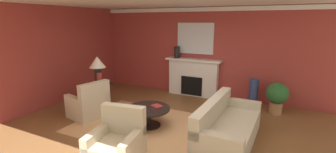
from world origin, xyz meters
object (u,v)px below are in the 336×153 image
at_px(mantel_mirror, 195,38).
at_px(sofa, 227,129).
at_px(vase_mantel_left, 177,52).
at_px(fireplace, 193,78).
at_px(vase_tall_corner, 253,93).
at_px(side_table, 99,94).
at_px(potted_plant, 277,95).
at_px(armchair_near_window, 89,105).
at_px(armchair_facing_fireplace, 117,147).
at_px(table_lamp, 97,65).
at_px(vase_on_side_table, 99,79).
at_px(coffee_table, 148,112).

bearing_deg(mantel_mirror, sofa, -58.27).
bearing_deg(vase_mantel_left, sofa, -48.80).
distance_m(fireplace, vase_tall_corner, 1.93).
xyz_separation_m(side_table, potted_plant, (4.46, 1.71, 0.09)).
xyz_separation_m(armchair_near_window, armchair_facing_fireplace, (1.89, -1.29, 0.00)).
bearing_deg(vase_tall_corner, table_lamp, -153.83).
bearing_deg(fireplace, vase_on_side_table, -127.93).
height_order(coffee_table, potted_plant, potted_plant).
bearing_deg(vase_on_side_table, potted_plant, 23.01).
distance_m(fireplace, table_lamp, 3.01).
bearing_deg(armchair_near_window, mantel_mirror, 59.62).
height_order(armchair_near_window, vase_on_side_table, vase_on_side_table).
relative_size(armchair_near_window, side_table, 1.36).
bearing_deg(table_lamp, vase_on_side_table, -38.66).
distance_m(side_table, vase_on_side_table, 0.50).
distance_m(coffee_table, vase_mantel_left, 2.83).
height_order(armchair_near_window, potted_plant, armchair_near_window).
bearing_deg(vase_on_side_table, coffee_table, -10.80).
relative_size(fireplace, table_lamp, 2.40).
distance_m(mantel_mirror, armchair_near_window, 3.75).
bearing_deg(vase_tall_corner, fireplace, 171.05).
distance_m(sofa, vase_mantel_left, 3.56).
bearing_deg(coffee_table, table_lamp, 166.49).
bearing_deg(vase_mantel_left, mantel_mirror, 17.18).
bearing_deg(armchair_facing_fireplace, vase_tall_corner, 65.54).
bearing_deg(mantel_mirror, armchair_near_window, -120.38).
relative_size(armchair_facing_fireplace, vase_tall_corner, 1.16).
height_order(vase_mantel_left, potted_plant, vase_mantel_left).
bearing_deg(fireplace, potted_plant, -10.99).
xyz_separation_m(armchair_facing_fireplace, potted_plant, (2.34, 3.64, 0.19)).
bearing_deg(coffee_table, mantel_mirror, 87.76).
bearing_deg(mantel_mirror, armchair_facing_fireplace, -87.83).
relative_size(armchair_near_window, armchair_facing_fireplace, 1.00).
xyz_separation_m(fireplace, coffee_table, (-0.11, -2.64, -0.24)).
relative_size(sofa, table_lamp, 2.84).
bearing_deg(potted_plant, armchair_near_window, -151.00).
xyz_separation_m(coffee_table, vase_mantel_left, (-0.44, 2.59, 1.06)).
xyz_separation_m(mantel_mirror, sofa, (1.68, -2.72, -1.55)).
distance_m(side_table, table_lamp, 0.82).
bearing_deg(armchair_near_window, sofa, 3.91).
bearing_deg(table_lamp, sofa, -6.34).
bearing_deg(armchair_near_window, coffee_table, 6.81).
height_order(armchair_facing_fireplace, coffee_table, armchair_facing_fireplace).
xyz_separation_m(sofa, vase_tall_corner, (0.22, 2.30, 0.11)).
relative_size(table_lamp, vase_on_side_table, 2.28).
relative_size(armchair_facing_fireplace, potted_plant, 1.14).
bearing_deg(vase_mantel_left, potted_plant, -8.14).
height_order(fireplace, vase_mantel_left, vase_mantel_left).
bearing_deg(coffee_table, fireplace, 87.66).
relative_size(mantel_mirror, table_lamp, 1.59).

